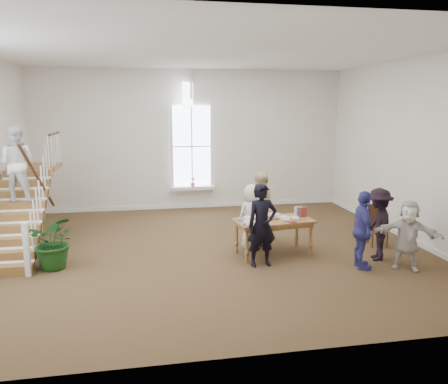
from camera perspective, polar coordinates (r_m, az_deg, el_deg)
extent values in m
plane|color=#412B19|center=(10.39, -1.49, -7.57)|extent=(10.00, 10.00, 0.00)
plane|color=beige|center=(14.34, -4.26, 6.78)|extent=(10.00, 0.00, 10.00)
plane|color=beige|center=(5.54, 5.43, -0.14)|extent=(10.00, 0.00, 10.00)
plane|color=beige|center=(11.73, 23.47, 4.93)|extent=(0.00, 9.00, 9.00)
plane|color=white|center=(9.91, -1.63, 17.91)|extent=(10.00, 10.00, 0.00)
cube|color=white|center=(14.37, -4.10, 0.55)|extent=(1.45, 0.28, 0.10)
plane|color=white|center=(14.30, -4.23, 5.96)|extent=(2.60, 0.00, 2.60)
plane|color=white|center=(14.25, -4.32, 12.38)|extent=(0.60, 0.60, 0.85)
cube|color=white|center=(14.64, -4.13, -1.81)|extent=(10.00, 0.04, 0.12)
imported|color=pink|center=(14.30, -4.10, 1.31)|extent=(0.17, 0.17, 0.30)
cube|color=brown|center=(9.92, -26.75, -9.10)|extent=(1.10, 0.30, 0.20)
cube|color=brown|center=(10.13, -26.37, -7.46)|extent=(1.10, 0.30, 0.20)
cube|color=brown|center=(10.35, -26.01, -5.90)|extent=(1.10, 0.30, 0.20)
cube|color=brown|center=(10.57, -25.67, -4.39)|extent=(1.10, 0.30, 0.20)
cube|color=brown|center=(10.81, -25.35, -2.95)|extent=(1.10, 0.30, 0.20)
cube|color=brown|center=(11.05, -25.04, -1.58)|extent=(1.10, 0.30, 0.20)
cube|color=brown|center=(11.29, -24.74, -0.26)|extent=(1.10, 0.30, 0.20)
cube|color=brown|center=(11.55, -24.45, 1.01)|extent=(1.10, 0.30, 0.20)
cube|color=brown|center=(11.80, -24.18, 2.21)|extent=(1.10, 0.30, 0.20)
cube|color=brown|center=(12.66, -23.24, 3.01)|extent=(1.10, 1.20, 0.12)
cube|color=white|center=(9.51, -24.39, -6.88)|extent=(0.10, 0.10, 1.10)
cylinder|color=black|center=(10.52, -23.10, 1.60)|extent=(0.07, 2.74, 1.86)
imported|color=silver|center=(10.89, -25.45, 3.37)|extent=(0.94, 0.79, 1.72)
cube|color=brown|center=(9.94, 6.51, -3.74)|extent=(1.84, 1.10, 0.05)
cube|color=brown|center=(9.96, 6.50, -4.15)|extent=(1.71, 0.96, 0.10)
cylinder|color=brown|center=(9.47, 3.02, -7.04)|extent=(0.07, 0.07, 0.77)
cylinder|color=brown|center=(10.11, 11.25, -6.07)|extent=(0.07, 0.07, 0.77)
cylinder|color=brown|center=(10.07, 1.65, -5.91)|extent=(0.07, 0.07, 0.77)
cylinder|color=brown|center=(10.67, 9.50, -5.09)|extent=(0.07, 0.07, 0.77)
cube|color=silver|center=(10.10, 5.05, -3.20)|extent=(0.18, 0.25, 0.04)
cube|color=beige|center=(9.53, 3.43, -4.03)|extent=(0.22, 0.27, 0.05)
cube|color=tan|center=(9.86, 8.04, -3.62)|extent=(0.19, 0.27, 0.05)
cube|color=silver|center=(9.68, 3.05, -3.86)|extent=(0.21, 0.25, 0.02)
cube|color=#4C5972|center=(9.83, 2.24, -3.63)|extent=(0.19, 0.22, 0.02)
cube|color=maroon|center=(9.81, 8.63, -3.76)|extent=(0.23, 0.32, 0.03)
cube|color=white|center=(9.97, 3.21, -3.37)|extent=(0.21, 0.28, 0.04)
cube|color=#BFB299|center=(9.98, 9.26, -3.43)|extent=(0.22, 0.30, 0.06)
cube|color=silver|center=(9.96, 3.21, -3.43)|extent=(0.23, 0.30, 0.02)
cube|color=beige|center=(10.14, 7.84, -3.26)|extent=(0.32, 0.36, 0.02)
cube|color=tan|center=(9.42, 3.46, -4.25)|extent=(0.24, 0.31, 0.03)
cube|color=silver|center=(9.98, 4.83, -3.34)|extent=(0.26, 0.28, 0.05)
cube|color=#4C5972|center=(9.41, 3.51, -4.29)|extent=(0.31, 0.31, 0.03)
cube|color=maroon|center=(10.03, 6.41, -3.38)|extent=(0.23, 0.31, 0.03)
cube|color=white|center=(10.27, 6.61, -2.96)|extent=(0.27, 0.29, 0.05)
imported|color=black|center=(9.19, 4.98, -4.35)|extent=(0.69, 0.49, 1.76)
imported|color=silver|center=(10.42, 3.72, -3.15)|extent=(0.85, 0.66, 1.53)
imported|color=beige|center=(10.94, 4.63, -1.89)|extent=(1.07, 1.03, 1.74)
imported|color=#373886|center=(9.46, 17.65, -4.78)|extent=(0.59, 1.02, 1.64)
imported|color=black|center=(10.12, 19.48, -3.99)|extent=(0.85, 1.15, 1.60)
imported|color=silver|center=(9.76, 22.87, -5.21)|extent=(1.37, 1.09, 1.46)
imported|color=#143C13|center=(9.74, -21.26, -6.01)|extent=(1.18, 1.06, 1.17)
cube|color=black|center=(11.21, 19.51, -4.36)|extent=(0.51, 0.51, 0.05)
cube|color=black|center=(11.33, 19.32, -2.76)|extent=(0.43, 0.13, 0.51)
cylinder|color=black|center=(11.07, 18.83, -5.78)|extent=(0.04, 0.04, 0.45)
cylinder|color=black|center=(11.17, 20.55, -5.74)|extent=(0.04, 0.04, 0.45)
cylinder|color=black|center=(11.39, 18.35, -5.28)|extent=(0.04, 0.04, 0.45)
cylinder|color=black|center=(11.49, 20.02, -5.25)|extent=(0.04, 0.04, 0.45)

